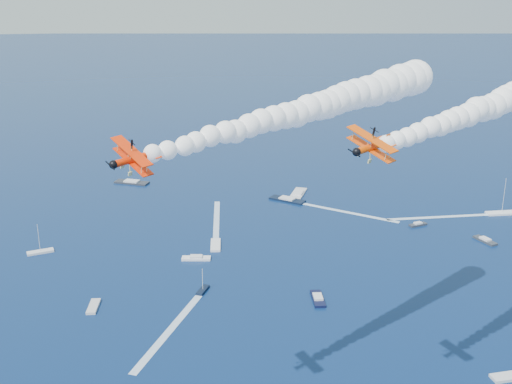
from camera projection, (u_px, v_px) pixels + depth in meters
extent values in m
cube|color=black|center=(203.00, 290.00, 174.25)|extent=(4.24, 5.91, 0.70)
cube|color=white|center=(502.00, 213.00, 231.64)|extent=(11.61, 4.07, 0.70)
cube|color=black|center=(287.00, 200.00, 245.52)|extent=(13.63, 12.67, 0.70)
cube|color=white|center=(216.00, 245.00, 203.74)|extent=(4.30, 10.05, 0.70)
cube|color=#2F353F|center=(485.00, 241.00, 207.27)|extent=(5.00, 9.00, 0.70)
cube|color=silver|center=(511.00, 376.00, 136.46)|extent=(9.28, 3.36, 0.70)
cube|color=#282C36|center=(132.00, 182.00, 266.49)|extent=(15.05, 10.51, 0.70)
cube|color=silver|center=(298.00, 194.00, 252.27)|extent=(10.45, 15.14, 0.70)
cube|color=silver|center=(93.00, 306.00, 165.53)|extent=(3.42, 7.95, 0.70)
cube|color=white|center=(196.00, 258.00, 194.04)|extent=(9.18, 4.33, 0.70)
cube|color=silver|center=(40.00, 252.00, 198.70)|extent=(8.44, 4.64, 0.70)
cube|color=#2E333E|center=(418.00, 225.00, 220.63)|extent=(6.93, 3.76, 0.70)
cube|color=black|center=(318.00, 299.00, 169.54)|extent=(3.83, 9.40, 0.70)
cube|color=white|center=(169.00, 331.00, 154.61)|extent=(19.21, 34.68, 0.04)
cube|color=white|center=(437.00, 217.00, 228.55)|extent=(38.05, 3.30, 0.04)
cube|color=white|center=(349.00, 213.00, 232.85)|extent=(30.01, 26.41, 0.04)
cube|color=white|center=(217.00, 219.00, 226.43)|extent=(6.72, 37.95, 0.04)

